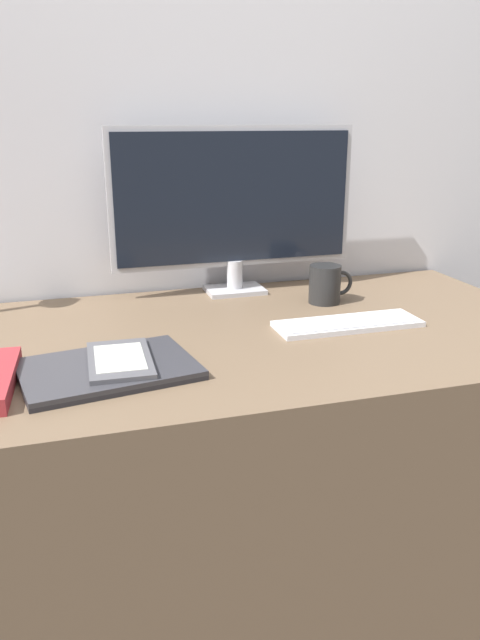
{
  "coord_description": "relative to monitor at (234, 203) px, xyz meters",
  "views": [
    {
      "loc": [
        -0.39,
        -1.1,
        1.17
      ],
      "look_at": [
        -0.05,
        0.05,
        0.78
      ],
      "focal_mm": 35.0,
      "sensor_mm": 36.0,
      "label": 1
    }
  ],
  "objects": [
    {
      "name": "coffee_mug",
      "position": [
        0.19,
        -0.16,
        -0.19
      ],
      "size": [
        0.12,
        0.08,
        0.1
      ],
      "color": "black",
      "rests_on": "desk"
    },
    {
      "name": "ground_plane",
      "position": [
        -0.06,
        -0.47,
        -0.96
      ],
      "size": [
        10.0,
        10.0,
        0.0
      ],
      "primitive_type": "plane",
      "color": "brown"
    },
    {
      "name": "laptop",
      "position": [
        -0.38,
        -0.48,
        -0.23
      ],
      "size": [
        0.34,
        0.27,
        0.02
      ],
      "color": "#232328",
      "rests_on": "desk"
    },
    {
      "name": "monitor",
      "position": [
        0.0,
        0.0,
        0.0
      ],
      "size": [
        0.65,
        0.11,
        0.43
      ],
      "color": "#B7B7BC",
      "rests_on": "desk"
    },
    {
      "name": "ereader",
      "position": [
        -0.36,
        -0.47,
        -0.22
      ],
      "size": [
        0.12,
        0.2,
        0.01
      ],
      "color": "#4C4C51",
      "rests_on": "laptop"
    },
    {
      "name": "wall_back",
      "position": [
        -0.06,
        0.11,
        0.24
      ],
      "size": [
        3.6,
        0.05,
        2.4
      ],
      "color": "silver",
      "rests_on": "ground_plane"
    },
    {
      "name": "desk",
      "position": [
        -0.06,
        -0.32,
        -0.6
      ],
      "size": [
        1.45,
        0.78,
        0.72
      ],
      "color": "brown",
      "rests_on": "ground_plane"
    },
    {
      "name": "keyboard",
      "position": [
        0.16,
        -0.36,
        -0.23
      ],
      "size": [
        0.33,
        0.11,
        0.01
      ],
      "color": "silver",
      "rests_on": "desk"
    }
  ]
}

